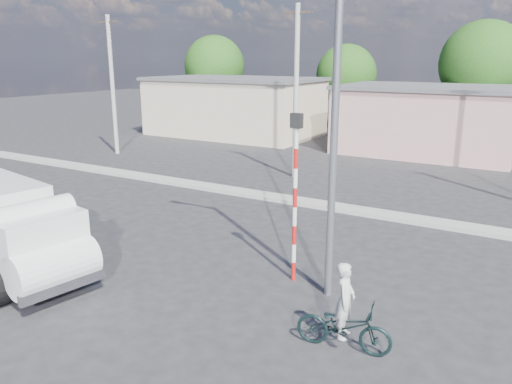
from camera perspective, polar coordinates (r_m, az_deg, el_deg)
The scene contains 10 objects.
ground_plane at distance 13.87m, azimuth -10.67°, elevation -9.21°, with size 120.00×120.00×0.00m, color #28282A.
median at distance 20.14m, azimuth 4.42°, elevation -0.98°, with size 40.00×0.80×0.16m, color #99968E.
truck at distance 14.69m, azimuth -26.57°, elevation -3.70°, with size 6.03×3.11×2.37m.
bicycle at distance 10.37m, azimuth 9.99°, elevation -14.91°, with size 0.67×1.91×1.01m, color black.
cyclist at distance 10.24m, azimuth 10.06°, elevation -13.57°, with size 0.57×0.37×1.56m, color silver.
traffic_pole at distance 12.48m, azimuth 4.51°, elevation 0.89°, with size 0.28×0.18×4.36m.
streetlight at distance 11.46m, azimuth 8.37°, elevation 11.51°, with size 2.34×0.22×9.00m.
building_row at distance 32.43m, azimuth 17.50°, elevation 8.22°, with size 37.80×7.30×4.44m.
tree_row at distance 38.12m, azimuth 24.20°, elevation 12.87°, with size 43.62×7.43×8.42m.
utility_poles at distance 22.07m, azimuth 17.12°, elevation 10.37°, with size 35.40×0.24×8.00m.
Camera 1 is at (8.52, -9.37, 5.66)m, focal length 35.00 mm.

